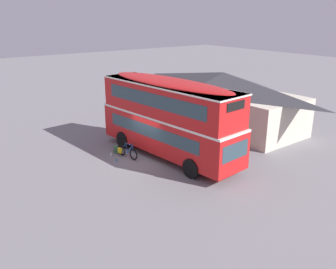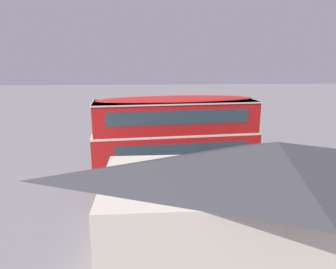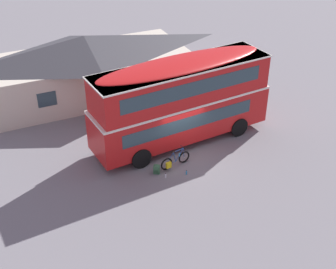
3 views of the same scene
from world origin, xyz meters
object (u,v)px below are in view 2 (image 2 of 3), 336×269
touring_bicycle (193,155)px  backpack_on_ground (207,156)px  water_bottle_blue_sports (188,155)px  double_decker_bus (176,131)px  water_bottle_clear_plastic (202,155)px

touring_bicycle → backpack_on_ground: bearing=-173.0°
backpack_on_ground → water_bottle_blue_sports: size_ratio=2.11×
touring_bicycle → water_bottle_blue_sports: 0.93m
double_decker_bus → water_bottle_clear_plastic: bearing=-128.0°
touring_bicycle → double_decker_bus: bearing=57.1°
backpack_on_ground → water_bottle_clear_plastic: 0.60m
double_decker_bus → water_bottle_clear_plastic: size_ratio=40.74×
touring_bicycle → water_bottle_clear_plastic: size_ratio=7.02×
touring_bicycle → water_bottle_blue_sports: size_ratio=7.48×
water_bottle_blue_sports → water_bottle_clear_plastic: (-1.06, 0.20, 0.01)m
backpack_on_ground → water_bottle_blue_sports: backpack_on_ground is taller
water_bottle_blue_sports → water_bottle_clear_plastic: size_ratio=0.94×
backpack_on_ground → water_bottle_blue_sports: bearing=-28.8°
double_decker_bus → water_bottle_clear_plastic: 4.38m
double_decker_bus → water_bottle_clear_plastic: double_decker_bus is taller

